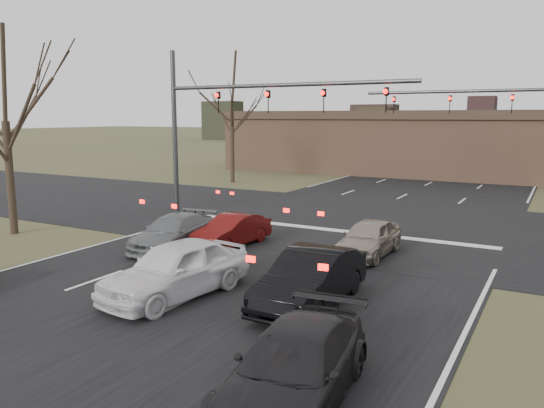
{
  "coord_description": "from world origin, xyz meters",
  "views": [
    {
      "loc": [
        8.52,
        -7.78,
        4.88
      ],
      "look_at": [
        0.15,
        7.33,
        2.0
      ],
      "focal_mm": 35.0,
      "sensor_mm": 36.0,
      "label": 1
    }
  ],
  "objects_px": {
    "mast_arm_far": "(518,113)",
    "car_silver_ahead": "(369,238)",
    "mast_arm_near": "(230,112)",
    "car_grey_ahead": "(173,232)",
    "car_white_sedan": "(176,269)",
    "car_black_hatch": "(311,278)",
    "car_charcoal_sedan": "(294,367)",
    "car_red_ahead": "(232,231)",
    "building": "(475,143)"
  },
  "relations": [
    {
      "from": "mast_arm_far",
      "to": "car_silver_ahead",
      "type": "distance_m",
      "value": 14.37
    },
    {
      "from": "mast_arm_near",
      "to": "car_grey_ahead",
      "type": "relative_size",
      "value": 2.87
    },
    {
      "from": "mast_arm_far",
      "to": "car_white_sedan",
      "type": "distance_m",
      "value": 21.41
    },
    {
      "from": "car_black_hatch",
      "to": "mast_arm_near",
      "type": "bearing_deg",
      "value": 132.9
    },
    {
      "from": "car_black_hatch",
      "to": "car_silver_ahead",
      "type": "distance_m",
      "value": 5.51
    },
    {
      "from": "car_charcoal_sedan",
      "to": "car_grey_ahead",
      "type": "bearing_deg",
      "value": 133.23
    },
    {
      "from": "car_red_ahead",
      "to": "car_black_hatch",
      "type": "bearing_deg",
      "value": -34.6
    },
    {
      "from": "car_red_ahead",
      "to": "mast_arm_near",
      "type": "bearing_deg",
      "value": 128.34
    },
    {
      "from": "mast_arm_near",
      "to": "mast_arm_far",
      "type": "distance_m",
      "value": 15.17
    },
    {
      "from": "car_silver_ahead",
      "to": "car_red_ahead",
      "type": "bearing_deg",
      "value": -166.09
    },
    {
      "from": "mast_arm_near",
      "to": "car_black_hatch",
      "type": "height_order",
      "value": "mast_arm_near"
    },
    {
      "from": "car_grey_ahead",
      "to": "car_silver_ahead",
      "type": "bearing_deg",
      "value": 14.55
    },
    {
      "from": "car_black_hatch",
      "to": "car_grey_ahead",
      "type": "xyz_separation_m",
      "value": [
        -7.0,
        2.97,
        -0.11
      ]
    },
    {
      "from": "car_grey_ahead",
      "to": "car_white_sedan",
      "type": "bearing_deg",
      "value": -55.89
    },
    {
      "from": "car_grey_ahead",
      "to": "mast_arm_far",
      "type": "bearing_deg",
      "value": 50.96
    },
    {
      "from": "car_red_ahead",
      "to": "mast_arm_far",
      "type": "bearing_deg",
      "value": 64.16
    },
    {
      "from": "car_white_sedan",
      "to": "mast_arm_near",
      "type": "bearing_deg",
      "value": 123.45
    },
    {
      "from": "building",
      "to": "car_silver_ahead",
      "type": "relative_size",
      "value": 11.24
    },
    {
      "from": "mast_arm_near",
      "to": "car_black_hatch",
      "type": "xyz_separation_m",
      "value": [
        8.23,
        -8.73,
        -4.35
      ]
    },
    {
      "from": "mast_arm_near",
      "to": "car_charcoal_sedan",
      "type": "height_order",
      "value": "mast_arm_near"
    },
    {
      "from": "mast_arm_near",
      "to": "car_red_ahead",
      "type": "height_order",
      "value": "mast_arm_near"
    },
    {
      "from": "mast_arm_far",
      "to": "car_red_ahead",
      "type": "relative_size",
      "value": 3.08
    },
    {
      "from": "mast_arm_far",
      "to": "car_charcoal_sedan",
      "type": "relative_size",
      "value": 2.48
    },
    {
      "from": "mast_arm_far",
      "to": "car_silver_ahead",
      "type": "xyz_separation_m",
      "value": [
        -3.5,
        -13.23,
        -4.38
      ]
    },
    {
      "from": "car_white_sedan",
      "to": "car_red_ahead",
      "type": "distance_m",
      "value": 5.79
    },
    {
      "from": "building",
      "to": "car_black_hatch",
      "type": "bearing_deg",
      "value": -88.3
    },
    {
      "from": "mast_arm_near",
      "to": "car_red_ahead",
      "type": "relative_size",
      "value": 3.36
    },
    {
      "from": "car_grey_ahead",
      "to": "car_silver_ahead",
      "type": "relative_size",
      "value": 1.12
    },
    {
      "from": "mast_arm_near",
      "to": "car_white_sedan",
      "type": "relative_size",
      "value": 2.66
    },
    {
      "from": "car_black_hatch",
      "to": "car_red_ahead",
      "type": "xyz_separation_m",
      "value": [
        -5.3,
        4.34,
        -0.13
      ]
    },
    {
      "from": "building",
      "to": "car_charcoal_sedan",
      "type": "xyz_separation_m",
      "value": [
        2.76,
        -38.21,
        -2.02
      ]
    },
    {
      "from": "building",
      "to": "car_charcoal_sedan",
      "type": "height_order",
      "value": "building"
    },
    {
      "from": "building",
      "to": "car_silver_ahead",
      "type": "bearing_deg",
      "value": -88.6
    },
    {
      "from": "building",
      "to": "mast_arm_near",
      "type": "bearing_deg",
      "value": -106.13
    },
    {
      "from": "building",
      "to": "car_red_ahead",
      "type": "xyz_separation_m",
      "value": [
        -4.3,
        -29.39,
        -2.07
      ]
    },
    {
      "from": "mast_arm_near",
      "to": "car_grey_ahead",
      "type": "distance_m",
      "value": 7.39
    },
    {
      "from": "car_charcoal_sedan",
      "to": "building",
      "type": "bearing_deg",
      "value": 87.72
    },
    {
      "from": "mast_arm_near",
      "to": "car_grey_ahead",
      "type": "bearing_deg",
      "value": -77.96
    },
    {
      "from": "building",
      "to": "car_red_ahead",
      "type": "distance_m",
      "value": 29.78
    },
    {
      "from": "car_white_sedan",
      "to": "car_silver_ahead",
      "type": "relative_size",
      "value": 1.21
    },
    {
      "from": "car_white_sedan",
      "to": "car_red_ahead",
      "type": "bearing_deg",
      "value": 116.07
    },
    {
      "from": "car_charcoal_sedan",
      "to": "mast_arm_near",
      "type": "bearing_deg",
      "value": 120.69
    },
    {
      "from": "building",
      "to": "car_red_ahead",
      "type": "relative_size",
      "value": 11.75
    },
    {
      "from": "building",
      "to": "car_grey_ahead",
      "type": "height_order",
      "value": "building"
    },
    {
      "from": "mast_arm_far",
      "to": "car_silver_ahead",
      "type": "relative_size",
      "value": 2.95
    },
    {
      "from": "building",
      "to": "car_red_ahead",
      "type": "bearing_deg",
      "value": -98.33
    },
    {
      "from": "car_grey_ahead",
      "to": "car_red_ahead",
      "type": "height_order",
      "value": "car_grey_ahead"
    },
    {
      "from": "building",
      "to": "car_red_ahead",
      "type": "height_order",
      "value": "building"
    },
    {
      "from": "car_charcoal_sedan",
      "to": "car_red_ahead",
      "type": "bearing_deg",
      "value": 122.3
    },
    {
      "from": "car_white_sedan",
      "to": "car_black_hatch",
      "type": "xyz_separation_m",
      "value": [
        3.5,
        1.16,
        -0.05
      ]
    }
  ]
}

